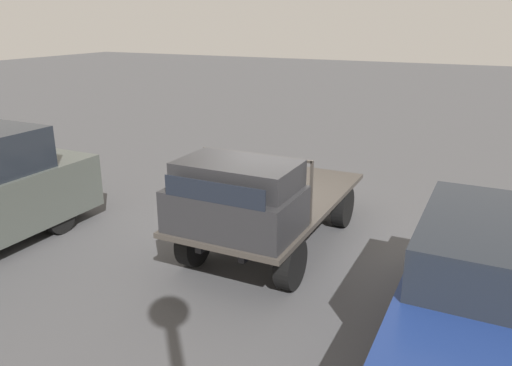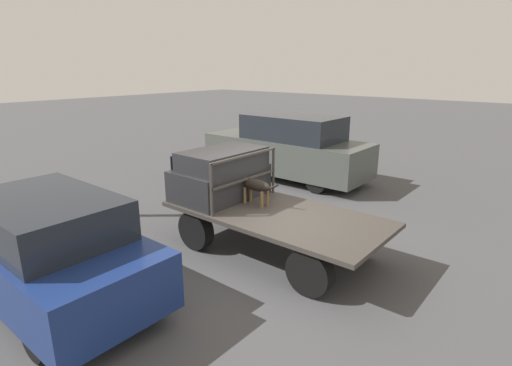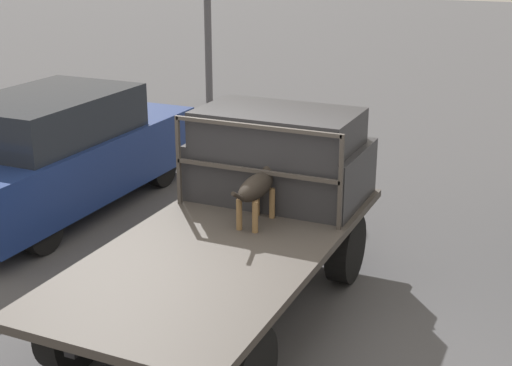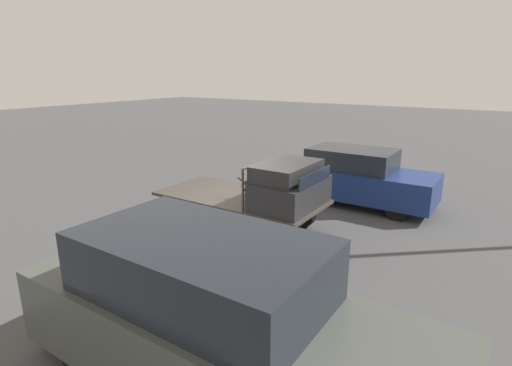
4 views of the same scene
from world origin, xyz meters
The scene contains 7 objects.
ground_plane centered at (0.00, 0.00, 0.00)m, with size 80.00×80.00×0.00m, color #474749.
flatbed_truck centered at (0.00, 0.00, 0.61)m, with size 4.18×1.99×0.82m.
truck_cab centered at (1.40, 0.00, 1.30)m, with size 1.23×1.87×1.01m.
truck_headboard centered at (0.75, 0.00, 1.47)m, with size 0.04×1.87×0.98m.
dog centered at (0.64, -0.09, 1.23)m, with size 1.09×0.23×0.64m.
parked_sedan centered at (1.78, 3.41, 0.83)m, with size 4.35×1.74×1.65m.
parked_pickup_far centered at (2.92, -4.54, 0.98)m, with size 5.34×1.90×2.00m.
Camera 2 is at (-4.16, 5.63, 3.43)m, focal length 28.00 mm.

